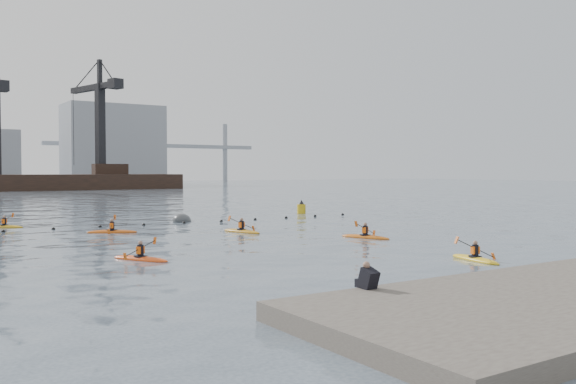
% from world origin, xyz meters
% --- Properties ---
extents(ground, '(400.00, 400.00, 0.00)m').
position_xyz_m(ground, '(0.00, 0.00, 0.00)').
color(ground, '#3E4B5A').
rests_on(ground, ground).
extents(float_line, '(33.24, 0.73, 0.24)m').
position_xyz_m(float_line, '(-0.50, 22.53, 0.03)').
color(float_line, black).
rests_on(float_line, ground).
extents(kayaker_0, '(1.97, 2.86, 1.01)m').
position_xyz_m(kayaker_0, '(-7.87, 6.40, 0.09)').
color(kayaker_0, '#F24E16').
rests_on(kayaker_0, ground).
extents(kayaker_1, '(2.09, 3.09, 1.19)m').
position_xyz_m(kayaker_1, '(4.12, -1.53, 0.09)').
color(kayaker_1, gold).
rests_on(kayaker_1, ground).
extents(kayaker_2, '(3.02, 1.97, 1.16)m').
position_xyz_m(kayaker_2, '(-5.41, 18.57, 0.09)').
color(kayaker_2, '#CD5413').
rests_on(kayaker_2, ground).
extents(kayaker_3, '(2.18, 3.26, 1.21)m').
position_xyz_m(kayaker_3, '(1.49, 14.46, 0.10)').
color(kayaker_3, orange).
rests_on(kayaker_3, ground).
extents(kayaker_4, '(2.09, 3.17, 1.16)m').
position_xyz_m(kayaker_4, '(5.84, 7.73, 0.10)').
color(kayaker_4, '#C25B12').
rests_on(kayaker_4, ground).
extents(kayaker_5, '(2.42, 2.40, 1.02)m').
position_xyz_m(kayaker_5, '(-10.45, 26.16, 0.09)').
color(kayaker_5, gold).
rests_on(kayaker_5, ground).
extents(mooring_buoy, '(2.57, 2.81, 1.61)m').
position_xyz_m(mooring_buoy, '(1.68, 24.27, 0.00)').
color(mooring_buoy, '#3B3D40').
rests_on(mooring_buoy, ground).
extents(nav_buoy, '(0.77, 0.77, 1.40)m').
position_xyz_m(nav_buoy, '(14.00, 26.18, 0.43)').
color(nav_buoy, gold).
rests_on(nav_buoy, ground).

